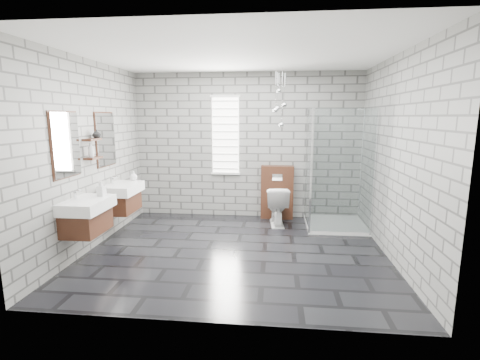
% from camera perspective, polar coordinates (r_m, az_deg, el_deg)
% --- Properties ---
extents(floor, '(4.20, 3.60, 0.02)m').
position_cam_1_polar(floor, '(5.11, -0.66, -11.57)').
color(floor, black).
rests_on(floor, ground).
extents(ceiling, '(4.20, 3.60, 0.02)m').
position_cam_1_polar(ceiling, '(4.81, -0.73, 20.08)').
color(ceiling, white).
rests_on(ceiling, wall_back).
extents(wall_back, '(4.20, 0.02, 2.70)m').
position_cam_1_polar(wall_back, '(6.56, 1.12, 5.57)').
color(wall_back, gray).
rests_on(wall_back, floor).
extents(wall_front, '(4.20, 0.02, 2.70)m').
position_cam_1_polar(wall_front, '(3.00, -4.65, -0.21)').
color(wall_front, gray).
rests_on(wall_front, floor).
extents(wall_left, '(0.02, 3.60, 2.70)m').
position_cam_1_polar(wall_left, '(5.43, -23.44, 3.72)').
color(wall_left, gray).
rests_on(wall_left, floor).
extents(wall_right, '(0.02, 3.60, 2.70)m').
position_cam_1_polar(wall_right, '(4.99, 24.17, 3.15)').
color(wall_right, gray).
rests_on(wall_right, floor).
extents(vanity_left, '(0.47, 0.70, 1.57)m').
position_cam_1_polar(vanity_left, '(4.93, -24.21, -3.97)').
color(vanity_left, '#472516').
rests_on(vanity_left, wall_left).
extents(vanity_right, '(0.47, 0.70, 1.57)m').
position_cam_1_polar(vanity_right, '(5.83, -19.12, -1.52)').
color(vanity_right, '#472516').
rests_on(vanity_right, wall_left).
extents(shelf_lower, '(0.14, 0.30, 0.03)m').
position_cam_1_polar(shelf_lower, '(5.35, -22.93, 3.34)').
color(shelf_lower, '#472516').
rests_on(shelf_lower, wall_left).
extents(shelf_upper, '(0.14, 0.30, 0.03)m').
position_cam_1_polar(shelf_upper, '(5.33, -23.13, 6.12)').
color(shelf_upper, '#472516').
rests_on(shelf_upper, wall_left).
extents(window, '(0.56, 0.05, 1.48)m').
position_cam_1_polar(window, '(6.57, -2.40, 7.32)').
color(window, white).
rests_on(window, wall_back).
extents(cistern_panel, '(0.60, 0.20, 1.00)m').
position_cam_1_polar(cistern_panel, '(6.56, 6.09, -2.00)').
color(cistern_panel, '#472516').
rests_on(cistern_panel, floor).
extents(flush_plate, '(0.18, 0.01, 0.12)m').
position_cam_1_polar(flush_plate, '(6.40, 6.15, 0.42)').
color(flush_plate, silver).
rests_on(flush_plate, cistern_panel).
extents(shower_enclosure, '(1.00, 1.00, 2.03)m').
position_cam_1_polar(shower_enclosure, '(6.13, 14.74, -3.14)').
color(shower_enclosure, white).
rests_on(shower_enclosure, floor).
extents(pendant_cluster, '(0.24, 0.23, 0.98)m').
position_cam_1_polar(pendant_cluster, '(6.07, 6.48, 11.79)').
color(pendant_cluster, silver).
rests_on(pendant_cluster, ceiling).
extents(toilet, '(0.44, 0.71, 0.69)m').
position_cam_1_polar(toilet, '(6.22, 6.07, -4.15)').
color(toilet, white).
rests_on(toilet, floor).
extents(soap_bottle_a, '(0.10, 0.10, 0.20)m').
position_cam_1_polar(soap_bottle_a, '(5.00, -21.81, -1.30)').
color(soap_bottle_a, '#B2B2B2').
rests_on(soap_bottle_a, vanity_left).
extents(soap_bottle_b, '(0.16, 0.16, 0.15)m').
position_cam_1_polar(soap_bottle_b, '(6.06, -17.08, 0.69)').
color(soap_bottle_b, '#B2B2B2').
rests_on(soap_bottle_b, vanity_right).
extents(soap_bottle_c, '(0.09, 0.10, 0.22)m').
position_cam_1_polar(soap_bottle_c, '(5.28, -23.29, 4.58)').
color(soap_bottle_c, '#B2B2B2').
rests_on(soap_bottle_c, shelf_lower).
extents(vase, '(0.13, 0.13, 0.12)m').
position_cam_1_polar(vase, '(5.43, -22.48, 7.02)').
color(vase, '#B2B2B2').
rests_on(vase, shelf_upper).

